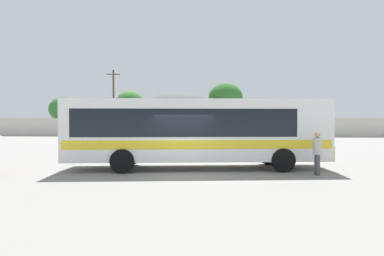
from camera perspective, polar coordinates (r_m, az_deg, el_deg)
name	(u,v)px	position (r m, az deg, el deg)	size (l,w,h in m)	color
ground_plane	(196,150)	(24.49, 0.63, -3.83)	(300.00, 300.00, 0.00)	gray
perimeter_wall	(203,127)	(43.05, 1.90, 0.11)	(80.00, 0.30, 2.35)	beige
coach_bus_white_yellow	(194,129)	(15.50, 0.37, -0.20)	(12.14, 3.79, 3.44)	white
attendant_by_bus_door	(317,151)	(14.67, 20.69, -3.68)	(0.40, 0.40, 1.78)	#4C4C51
parked_car_leftmost_white	(126,131)	(40.73, -11.26, -0.54)	(4.67, 2.23, 1.52)	silver
parked_car_second_black	(179,131)	(39.23, -2.28, -0.59)	(4.16, 2.06, 1.52)	black
utility_pole_near	(114,101)	(47.48, -13.30, 4.47)	(1.78, 0.50, 9.04)	#4C3823
roadside_tree_left	(64,109)	(54.05, -21.13, 3.03)	(4.33, 4.33, 5.58)	brown
roadside_tree_midleft	(130,103)	(48.13, -10.61, 4.31)	(3.82, 3.82, 6.23)	brown
roadside_tree_midright	(212,108)	(46.23, 3.51, 3.41)	(3.27, 3.27, 5.17)	brown
roadside_tree_right	(226,97)	(47.79, 5.77, 5.23)	(4.82, 4.82, 7.39)	brown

